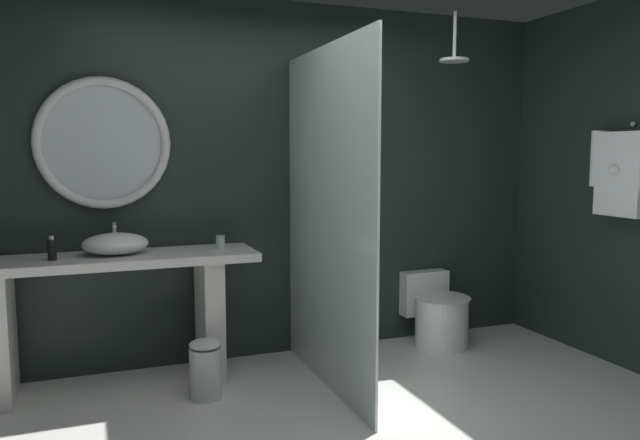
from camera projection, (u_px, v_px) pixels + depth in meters
back_wall_panel at (260, 181)px, 4.46m from camera, size 4.80×0.10×2.60m
side_wall_right at (627, 183)px, 4.23m from camera, size 0.10×2.47×2.60m
vanity_counter at (110, 302)px, 3.86m from camera, size 1.86×0.52×0.86m
vessel_sink at (115, 244)px, 3.86m from camera, size 0.41×0.34×0.19m
tumbler_cup at (220, 242)px, 4.13m from camera, size 0.06×0.06×0.09m
soap_dispenser at (52, 249)px, 3.66m from camera, size 0.05×0.05×0.15m
round_wall_mirror at (103, 143)px, 3.97m from camera, size 0.87×0.06×0.87m
shower_glass_panel at (327, 220)px, 3.84m from camera, size 0.02×1.47×2.17m
rain_shower_head at (454, 56)px, 4.27m from camera, size 0.21×0.21×0.35m
hanging_bathrobe at (623, 170)px, 4.09m from camera, size 0.20×0.53×0.64m
toilet at (437, 314)px, 4.75m from camera, size 0.43×0.58×0.55m
waste_bin at (205, 369)px, 3.72m from camera, size 0.20×0.20×0.37m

